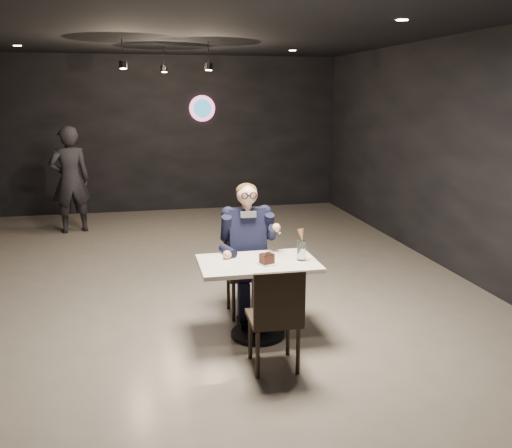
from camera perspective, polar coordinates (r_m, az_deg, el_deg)
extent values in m
plane|color=gray|center=(6.73, -7.69, -6.35)|extent=(9.00, 9.00, 0.00)
cube|color=black|center=(8.35, -9.51, 17.51)|extent=(1.40, 1.20, 0.36)
cube|color=white|center=(5.20, 0.21, -7.90)|extent=(1.10, 0.70, 0.75)
cube|color=black|center=(5.67, -0.98, -5.12)|extent=(0.42, 0.46, 0.92)
cube|color=black|center=(4.61, 1.87, -9.65)|extent=(0.43, 0.47, 0.92)
cube|color=black|center=(5.60, -0.99, -2.59)|extent=(0.60, 0.80, 1.44)
cylinder|color=white|center=(5.01, 1.26, -4.11)|extent=(0.20, 0.20, 0.01)
cube|color=black|center=(4.97, 1.15, -3.69)|extent=(0.14, 0.13, 0.08)
ellipsoid|color=#327E29|center=(4.95, 1.24, -3.29)|extent=(0.06, 0.04, 0.01)
cylinder|color=silver|center=(5.10, 4.79, -2.80)|extent=(0.08, 0.08, 0.19)
cone|color=tan|center=(5.05, 4.81, -1.20)|extent=(0.07, 0.07, 0.12)
imported|color=black|center=(9.53, -18.96, 4.42)|extent=(0.74, 0.59, 1.77)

